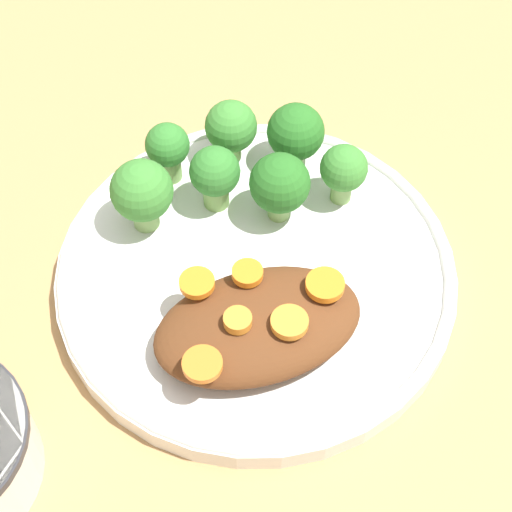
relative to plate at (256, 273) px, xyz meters
The scene contains 16 objects.
ground_plane 0.01m from the plate, ahead, with size 4.00×4.00×0.00m, color tan.
plate is the anchor object (origin of this frame).
stew_mound 0.06m from the plate, 106.31° to the right, with size 0.14×0.08×0.03m, color #5B3319.
broccoli_floret_0 0.11m from the plate, 82.33° to the left, with size 0.04×0.04×0.05m.
broccoli_floret_1 0.10m from the plate, 28.20° to the left, with size 0.03×0.03×0.05m.
broccoli_floret_2 0.06m from the plate, 53.51° to the left, with size 0.04×0.04×0.06m.
broccoli_floret_3 0.08m from the plate, 98.43° to the left, with size 0.04×0.04×0.05m.
broccoli_floret_4 0.11m from the plate, 55.87° to the left, with size 0.04×0.04×0.06m.
broccoli_floret_5 0.10m from the plate, 135.34° to the left, with size 0.04×0.04×0.06m.
broccoli_floret_6 0.11m from the plate, 109.36° to the left, with size 0.03×0.03×0.05m.
carrot_slice_0 0.08m from the plate, 117.69° to the right, with size 0.02×0.02×0.01m, color orange.
carrot_slice_1 0.11m from the plate, 126.51° to the right, with size 0.02×0.02×0.00m, color orange.
carrot_slice_2 0.07m from the plate, 154.40° to the right, with size 0.02×0.02×0.01m, color orange.
carrot_slice_3 0.07m from the plate, 57.90° to the right, with size 0.03×0.03×0.01m, color orange.
carrot_slice_4 0.08m from the plate, 89.62° to the right, with size 0.02×0.02×0.01m, color orange.
carrot_slice_5 0.05m from the plate, 118.68° to the right, with size 0.02×0.02×0.01m, color orange.
Camera 1 is at (-0.10, -0.32, 0.50)m, focal length 60.00 mm.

